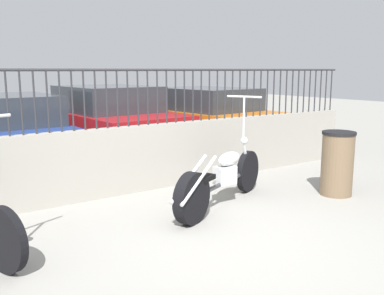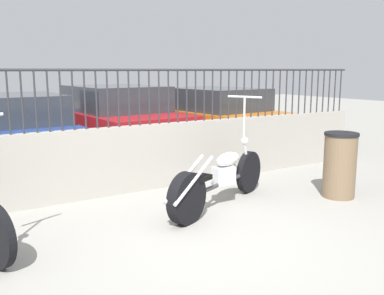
{
  "view_description": "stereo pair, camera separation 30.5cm",
  "coord_description": "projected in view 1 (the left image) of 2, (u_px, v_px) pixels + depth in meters",
  "views": [
    {
      "loc": [
        -2.71,
        -3.3,
        1.78
      ],
      "look_at": [
        0.66,
        1.59,
        0.7
      ],
      "focal_mm": 40.0,
      "sensor_mm": 36.0,
      "label": 1
    },
    {
      "loc": [
        -2.46,
        -3.47,
        1.78
      ],
      "look_at": [
        0.66,
        1.59,
        0.7
      ],
      "focal_mm": 40.0,
      "sensor_mm": 36.0,
      "label": 2
    }
  ],
  "objects": [
    {
      "name": "ground_plane",
      "position": [
        226.0,
        241.0,
        4.51
      ],
      "size": [
        40.0,
        40.0,
        0.0
      ],
      "primitive_type": "plane",
      "color": "gray"
    },
    {
      "name": "car_blue",
      "position": [
        4.0,
        130.0,
        8.03
      ],
      "size": [
        1.96,
        4.24,
        1.33
      ],
      "rotation": [
        0.0,
        0.0,
        1.6
      ],
      "color": "black",
      "rests_on": "ground_plane"
    },
    {
      "name": "car_red",
      "position": [
        105.0,
        119.0,
        9.3
      ],
      "size": [
        2.11,
        4.5,
        1.44
      ],
      "rotation": [
        0.0,
        0.0,
        1.63
      ],
      "color": "black",
      "rests_on": "ground_plane"
    },
    {
      "name": "trash_bin",
      "position": [
        337.0,
        163.0,
        6.12
      ],
      "size": [
        0.47,
        0.47,
        0.92
      ],
      "color": "brown",
      "rests_on": "ground_plane"
    },
    {
      "name": "low_wall",
      "position": [
        129.0,
        160.0,
        6.24
      ],
      "size": [
        9.19,
        0.18,
        0.98
      ],
      "color": "#9E998E",
      "rests_on": "ground_plane"
    },
    {
      "name": "fence_railing",
      "position": [
        128.0,
        89.0,
        6.05
      ],
      "size": [
        9.19,
        0.04,
        0.82
      ],
      "color": "#2D2D33",
      "rests_on": "low_wall"
    },
    {
      "name": "car_orange",
      "position": [
        202.0,
        117.0,
        9.99
      ],
      "size": [
        2.25,
        4.6,
        1.37
      ],
      "rotation": [
        0.0,
        0.0,
        1.67
      ],
      "color": "black",
      "rests_on": "ground_plane"
    },
    {
      "name": "motorcycle_dark_grey",
      "position": [
        219.0,
        180.0,
        5.54
      ],
      "size": [
        2.09,
        1.04,
        1.43
      ],
      "rotation": [
        0.0,
        0.0,
        0.42
      ],
      "color": "black",
      "rests_on": "ground_plane"
    }
  ]
}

